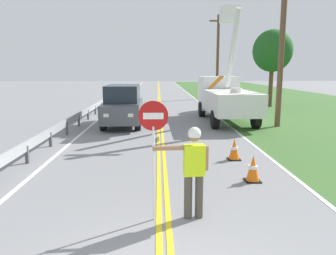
% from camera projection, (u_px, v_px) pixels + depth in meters
% --- Properties ---
extents(grass_verge_right, '(16.00, 110.00, 0.01)m').
position_uv_depth(grass_verge_right, '(318.00, 109.00, 24.18)').
color(grass_verge_right, '#3D662D').
rests_on(grass_verge_right, ground).
extents(centerline_yellow_left, '(0.11, 110.00, 0.01)m').
position_uv_depth(centerline_yellow_left, '(158.00, 110.00, 23.83)').
color(centerline_yellow_left, yellow).
rests_on(centerline_yellow_left, ground).
extents(centerline_yellow_right, '(0.11, 110.00, 0.01)m').
position_uv_depth(centerline_yellow_right, '(161.00, 110.00, 23.83)').
color(centerline_yellow_right, yellow).
rests_on(centerline_yellow_right, ground).
extents(edge_line_right, '(0.12, 110.00, 0.01)m').
position_uv_depth(edge_line_right, '(209.00, 110.00, 23.94)').
color(edge_line_right, silver).
rests_on(edge_line_right, ground).
extents(edge_line_left, '(0.12, 110.00, 0.01)m').
position_uv_depth(edge_line_left, '(109.00, 110.00, 23.72)').
color(edge_line_left, silver).
rests_on(edge_line_left, ground).
extents(flagger_worker, '(1.09, 0.27, 1.83)m').
position_uv_depth(flagger_worker, '(193.00, 167.00, 6.37)').
color(flagger_worker, '#474238').
rests_on(flagger_worker, ground).
extents(stop_sign_paddle, '(0.56, 0.04, 2.33)m').
position_uv_depth(stop_sign_paddle, '(153.00, 134.00, 6.17)').
color(stop_sign_paddle, silver).
rests_on(stop_sign_paddle, ground).
extents(utility_bucket_truck, '(2.67, 6.85, 6.16)m').
position_uv_depth(utility_bucket_truck, '(225.00, 96.00, 18.64)').
color(utility_bucket_truck, white).
rests_on(utility_bucket_truck, ground).
extents(oncoming_suv_nearest, '(1.95, 4.62, 2.10)m').
position_uv_depth(oncoming_suv_nearest, '(123.00, 105.00, 17.11)').
color(oncoming_suv_nearest, '#4C5156').
rests_on(oncoming_suv_nearest, ground).
extents(utility_pole_near, '(1.80, 0.28, 7.71)m').
position_uv_depth(utility_pole_near, '(282.00, 46.00, 16.30)').
color(utility_pole_near, brown).
rests_on(utility_pole_near, ground).
extents(utility_pole_mid, '(1.80, 0.28, 8.22)m').
position_uv_depth(utility_pole_mid, '(218.00, 55.00, 33.18)').
color(utility_pole_mid, brown).
rests_on(utility_pole_mid, ground).
extents(traffic_cone_lead, '(0.40, 0.40, 0.70)m').
position_uv_depth(traffic_cone_lead, '(253.00, 169.00, 8.62)').
color(traffic_cone_lead, orange).
rests_on(traffic_cone_lead, ground).
extents(traffic_cone_mid, '(0.40, 0.40, 0.70)m').
position_uv_depth(traffic_cone_mid, '(234.00, 150.00, 10.70)').
color(traffic_cone_mid, orange).
rests_on(traffic_cone_mid, ground).
extents(guardrail_left_shoulder, '(0.10, 32.00, 0.71)m').
position_uv_depth(guardrail_left_shoulder, '(83.00, 113.00, 18.13)').
color(guardrail_left_shoulder, '#9EA0A3').
rests_on(guardrail_left_shoulder, ground).
extents(roadside_tree_verge, '(3.00, 3.00, 5.90)m').
position_uv_depth(roadside_tree_verge, '(273.00, 51.00, 25.23)').
color(roadside_tree_verge, brown).
rests_on(roadside_tree_verge, ground).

